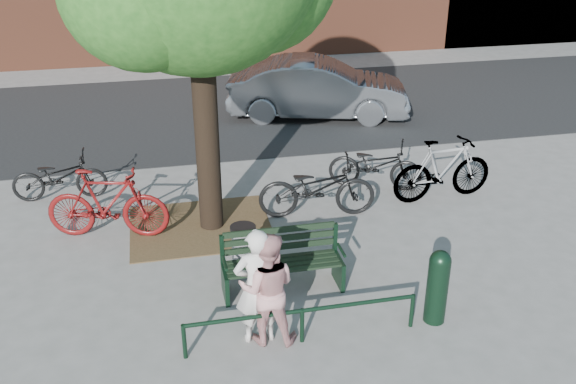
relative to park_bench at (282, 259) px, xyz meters
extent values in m
plane|color=gray|center=(0.00, -0.08, -0.48)|extent=(90.00, 90.00, 0.00)
cube|color=brown|center=(-1.00, 2.12, -0.47)|extent=(2.40, 2.00, 0.02)
cube|color=black|center=(0.00, 8.42, -0.47)|extent=(40.00, 7.00, 0.01)
cube|color=black|center=(-0.84, -0.08, -0.25)|extent=(0.06, 0.52, 0.45)
cube|color=black|center=(-0.84, 0.15, 0.19)|extent=(0.06, 0.06, 0.44)
cylinder|color=black|center=(-0.84, -0.18, 0.15)|extent=(0.04, 0.36, 0.04)
cube|color=black|center=(0.84, -0.08, -0.25)|extent=(0.06, 0.52, 0.45)
cube|color=black|center=(0.84, 0.15, 0.19)|extent=(0.06, 0.06, 0.44)
cylinder|color=black|center=(0.84, -0.18, 0.15)|extent=(0.04, 0.36, 0.04)
cube|color=black|center=(0.00, -0.08, -0.03)|extent=(1.64, 0.46, 0.04)
cube|color=black|center=(0.00, 0.15, 0.26)|extent=(1.64, 0.03, 0.47)
cylinder|color=black|center=(-1.50, -1.28, -0.23)|extent=(0.06, 0.06, 0.50)
cylinder|color=black|center=(0.00, -1.28, -0.23)|extent=(0.06, 0.06, 0.50)
cylinder|color=black|center=(1.50, -1.28, -0.23)|extent=(0.06, 0.06, 0.50)
cylinder|color=black|center=(0.00, -1.28, 0.00)|extent=(3.00, 0.06, 0.06)
cylinder|color=black|center=(-0.80, 2.12, 1.42)|extent=(0.40, 0.40, 3.80)
imported|color=beige|center=(-0.54, -1.09, 0.33)|extent=(0.59, 0.39, 1.61)
imported|color=tan|center=(-0.42, -1.13, 0.29)|extent=(0.87, 0.75, 1.55)
cylinder|color=black|center=(1.86, -1.22, -0.01)|extent=(0.29, 0.29, 0.94)
sphere|color=black|center=(1.86, -1.22, 0.46)|extent=(0.29, 0.29, 0.29)
cylinder|color=gray|center=(-0.48, 0.52, -0.11)|extent=(0.35, 0.35, 0.74)
cylinder|color=black|center=(-0.48, 0.52, 0.29)|extent=(0.39, 0.39, 0.05)
imported|color=black|center=(-3.45, 3.81, -0.02)|extent=(1.75, 0.66, 0.91)
imported|color=#590D0C|center=(-2.50, 2.12, 0.13)|extent=(2.12, 1.04, 1.22)
imported|color=black|center=(1.08, 2.12, 0.07)|extent=(2.15, 0.97, 1.09)
imported|color=gray|center=(3.54, 2.29, 0.12)|extent=(2.04, 0.74, 1.20)
imported|color=black|center=(2.49, 3.04, 0.00)|extent=(1.91, 1.31, 0.95)
imported|color=slate|center=(2.50, 7.46, 0.27)|extent=(4.77, 2.69, 1.49)
camera|label=1|loc=(-1.60, -7.78, 4.84)|focal=40.00mm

